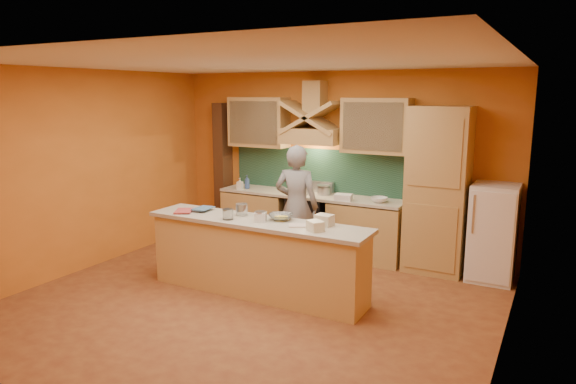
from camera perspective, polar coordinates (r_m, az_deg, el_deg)
The scene contains 36 objects.
floor at distance 6.29m, azimuth -4.09°, elevation -12.20°, with size 5.50×5.00×0.01m, color #945A2D.
ceiling at distance 5.79m, azimuth -4.48°, elevation 14.18°, with size 5.50×5.00×0.01m, color white.
wall_back at distance 8.07m, azimuth 5.34°, elevation 3.30°, with size 5.50×0.02×2.80m, color orange.
wall_front at distance 4.07m, azimuth -23.69°, elevation -5.30°, with size 5.50×0.02×2.80m, color orange.
wall_left at distance 7.71m, azimuth -21.79°, elevation 2.19°, with size 0.02×5.00×2.80m, color orange.
wall_right at distance 5.00m, azimuth 23.37°, elevation -2.35°, with size 0.02×5.00×2.80m, color orange.
base_cabinet_left at distance 8.56m, azimuth -3.30°, elevation -2.84°, with size 1.10×0.60×0.86m, color tan.
base_cabinet_right at distance 7.76m, azimuth 8.76°, elevation -4.41°, with size 1.10×0.60×0.86m, color tan.
counter_top at distance 8.01m, azimuth 2.46°, elevation -0.35°, with size 3.00×0.62×0.04m, color #BAB09D.
stove at distance 8.11m, azimuth 2.43°, elevation -3.47°, with size 0.60×0.58×0.90m, color black.
backsplash at distance 8.20m, azimuth 3.35°, elevation 2.39°, with size 3.00×0.03×0.70m, color #1B3D2F.
range_hood at distance 7.93m, azimuth 2.67°, elevation 6.25°, with size 0.92×0.50×0.24m, color tan.
hood_chimney at distance 7.99m, azimuth 3.02°, elevation 10.45°, with size 0.30×0.30×0.50m, color tan.
upper_cabinet_left at distance 8.46m, azimuth -3.26°, elevation 7.76°, with size 1.00×0.35×0.80m, color tan.
upper_cabinet_right at distance 7.60m, azimuth 9.79°, elevation 7.26°, with size 1.00×0.35×0.80m, color tan.
pantry_column at distance 7.34m, azimuth 16.29°, elevation 0.15°, with size 0.80×0.60×2.30m, color tan.
fridge at distance 7.33m, azimuth 21.82°, elevation -4.22°, with size 0.58×0.60×1.30m, color white.
trim_column_left at distance 8.98m, azimuth -7.20°, elevation 2.43°, with size 0.20×0.30×2.30m, color #472816.
island_body at distance 6.42m, azimuth -3.46°, elevation -7.50°, with size 2.80×0.55×0.88m, color #DFB972.
island_top at distance 6.29m, azimuth -3.51°, elevation -3.35°, with size 2.90×0.62×0.05m, color #BAB09D.
person at distance 7.33m, azimuth 0.95°, elevation -1.58°, with size 0.64×0.42×1.76m, color gray.
pot_large at distance 7.96m, azimuth 1.50°, elevation 0.15°, with size 0.26×0.26×0.15m, color #ADACB3.
pot_small at distance 7.96m, azimuth 3.99°, elevation 0.07°, with size 0.21×0.21×0.14m, color #B3B2BA.
soap_bottle_a at distance 8.39m, azimuth -5.37°, elevation 0.93°, with size 0.09×0.09×0.19m, color silver.
soap_bottle_b at distance 8.44m, azimuth -4.57°, elevation 1.12°, with size 0.09×0.09×0.23m, color #2F4983.
bowl_back at distance 7.49m, azimuth 10.10°, elevation -0.86°, with size 0.24×0.24×0.08m, color silver.
dish_rack at distance 7.57m, azimuth 6.18°, elevation -0.58°, with size 0.25×0.19×0.09m, color white.
book_lower at distance 6.84m, azimuth -12.39°, elevation -2.08°, with size 0.21×0.29×0.03m, color #B84241.
book_upper at distance 6.89m, azimuth -10.09°, elevation -1.73°, with size 0.20×0.28×0.02m, color teal.
jar_large at distance 6.52m, azimuth -5.16°, elevation -1.96°, with size 0.15×0.15×0.15m, color silver.
jar_small at distance 6.33m, azimuth -6.69°, elevation -2.46°, with size 0.13×0.13×0.13m, color silver.
kitchen_scale at distance 6.20m, azimuth -3.08°, elevation -2.77°, with size 0.13×0.13×0.11m, color silver.
mixing_bowl at distance 6.27m, azimuth -0.78°, elevation -2.79°, with size 0.30×0.30×0.07m, color white.
cloth at distance 5.99m, azimuth 1.15°, elevation -3.73°, with size 0.22×0.17×0.01m, color beige.
grocery_bag_a at distance 6.02m, azimuth 4.06°, elevation -3.12°, with size 0.20×0.16×0.13m, color beige.
grocery_bag_b at distance 5.79m, azimuth 3.05°, elevation -3.78°, with size 0.19×0.14×0.11m, color beige.
Camera 1 is at (3.13, -4.87, 2.48)m, focal length 32.00 mm.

